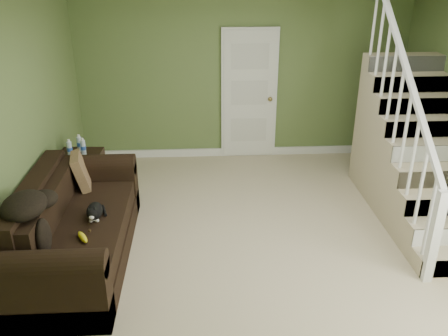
{
  "coord_description": "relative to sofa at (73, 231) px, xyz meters",
  "views": [
    {
      "loc": [
        -0.69,
        -4.37,
        2.98
      ],
      "look_at": [
        -0.42,
        0.29,
        0.87
      ],
      "focal_mm": 38.0,
      "sensor_mm": 36.0,
      "label": 1
    }
  ],
  "objects": [
    {
      "name": "floor",
      "position": [
        2.02,
        0.06,
        -0.35
      ],
      "size": [
        5.0,
        5.5,
        0.01
      ],
      "primitive_type": "cube",
      "color": "tan",
      "rests_on": "ground"
    },
    {
      "name": "ceiling",
      "position": [
        2.02,
        0.06,
        2.25
      ],
      "size": [
        5.0,
        5.5,
        0.01
      ],
      "primitive_type": "cube",
      "color": "white",
      "rests_on": "wall_back"
    },
    {
      "name": "wall_back",
      "position": [
        2.02,
        2.81,
        0.95
      ],
      "size": [
        5.0,
        0.04,
        2.6
      ],
      "primitive_type": "cube",
      "color": "#5D753F",
      "rests_on": "floor"
    },
    {
      "name": "wall_left",
      "position": [
        -0.48,
        0.06,
        0.95
      ],
      "size": [
        0.04,
        5.5,
        2.6
      ],
      "primitive_type": "cube",
      "color": "#5D753F",
      "rests_on": "floor"
    },
    {
      "name": "baseboard_back",
      "position": [
        2.02,
        2.78,
        -0.29
      ],
      "size": [
        5.0,
        0.04,
        0.12
      ],
      "primitive_type": "cube",
      "color": "white",
      "rests_on": "floor"
    },
    {
      "name": "baseboard_left",
      "position": [
        -0.45,
        0.06,
        -0.29
      ],
      "size": [
        0.04,
        5.5,
        0.12
      ],
      "primitive_type": "cube",
      "color": "white",
      "rests_on": "floor"
    },
    {
      "name": "door",
      "position": [
        2.12,
        2.77,
        0.66
      ],
      "size": [
        0.86,
        0.12,
        2.02
      ],
      "color": "white",
      "rests_on": "floor"
    },
    {
      "name": "staircase",
      "position": [
        4.02,
        1.03,
        0.29
      ],
      "size": [
        1.0,
        2.51,
        2.82
      ],
      "color": "tan",
      "rests_on": "floor"
    },
    {
      "name": "sofa",
      "position": [
        0.0,
        0.0,
        0.0
      ],
      "size": [
        0.99,
        2.3,
        0.91
      ],
      "color": "black",
      "rests_on": "floor"
    },
    {
      "name": "side_table",
      "position": [
        -0.21,
        1.38,
        -0.02
      ],
      "size": [
        0.56,
        0.56,
        0.87
      ],
      "rotation": [
        0.0,
        0.0,
        -0.05
      ],
      "color": "black",
      "rests_on": "floor"
    },
    {
      "name": "cat",
      "position": [
        0.24,
        -0.01,
        0.23
      ],
      "size": [
        0.21,
        0.43,
        0.21
      ],
      "rotation": [
        0.0,
        0.0,
        0.05
      ],
      "color": "black",
      "rests_on": "sofa"
    },
    {
      "name": "banana",
      "position": [
        0.2,
        -0.4,
        0.18
      ],
      "size": [
        0.16,
        0.22,
        0.06
      ],
      "primitive_type": "ellipsoid",
      "rotation": [
        0.0,
        0.0,
        0.54
      ],
      "color": "yellow",
      "rests_on": "sofa"
    },
    {
      "name": "throw_pillow",
      "position": [
        -0.04,
        0.76,
        0.34
      ],
      "size": [
        0.27,
        0.43,
        0.42
      ],
      "primitive_type": "cube",
      "rotation": [
        0.0,
        -0.24,
        0.2
      ],
      "color": "#4B2F1E",
      "rests_on": "sofa"
    },
    {
      "name": "throw_blanket",
      "position": [
        -0.24,
        -0.52,
        0.59
      ],
      "size": [
        0.42,
        0.53,
        0.21
      ],
      "primitive_type": "ellipsoid",
      "rotation": [
        0.0,
        0.0,
        0.07
      ],
      "color": "black",
      "rests_on": "sofa"
    }
  ]
}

